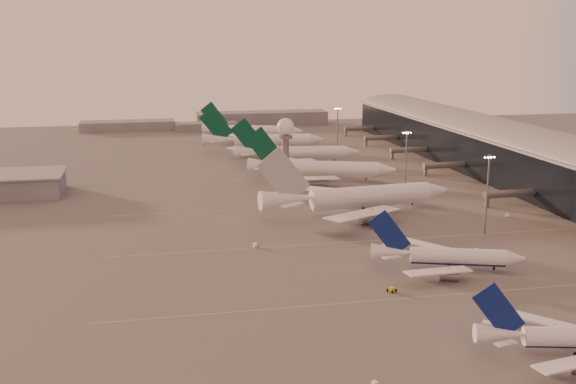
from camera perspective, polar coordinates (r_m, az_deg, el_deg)
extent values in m
plane|color=#5D5B5B|center=(149.36, 7.09, -10.67)|extent=(700.00, 700.00, 0.00)
cube|color=gold|center=(169.07, 15.78, -8.19)|extent=(180.00, 0.25, 0.02)
cube|color=gold|center=(207.72, 10.15, -3.90)|extent=(180.00, 0.25, 0.02)
cube|color=gold|center=(248.51, 6.36, -0.96)|extent=(180.00, 0.25, 0.02)
cube|color=gold|center=(295.28, 3.41, 1.34)|extent=(180.00, 0.25, 0.02)
cube|color=black|center=(288.46, 20.72, 2.05)|extent=(36.00, 360.00, 18.00)
cylinder|color=gray|center=(287.01, 20.86, 3.82)|extent=(10.08, 360.00, 10.08)
cube|color=gray|center=(286.98, 20.86, 3.86)|extent=(40.00, 362.00, 0.80)
cylinder|color=slate|center=(255.94, 18.52, -0.12)|extent=(22.00, 2.80, 2.80)
cube|color=slate|center=(251.65, 16.51, -0.73)|extent=(1.20, 1.20, 4.40)
cylinder|color=slate|center=(304.55, 13.32, 2.23)|extent=(22.00, 2.80, 2.80)
cube|color=slate|center=(300.96, 11.57, 1.75)|extent=(1.20, 1.20, 4.40)
cylinder|color=slate|center=(342.50, 10.40, 3.54)|extent=(22.00, 2.80, 2.80)
cube|color=slate|center=(339.31, 8.82, 3.12)|extent=(1.20, 1.20, 4.40)
cylinder|color=slate|center=(381.30, 8.07, 4.58)|extent=(22.00, 2.80, 2.80)
cube|color=slate|center=(378.43, 6.62, 4.21)|extent=(1.20, 1.20, 4.40)
cylinder|color=slate|center=(418.82, 6.24, 5.38)|extent=(22.00, 2.80, 2.80)
cube|color=slate|center=(416.22, 4.92, 5.05)|extent=(1.20, 1.20, 4.40)
cylinder|color=slate|center=(258.88, -0.21, 2.18)|extent=(2.60, 2.60, 22.00)
cylinder|color=slate|center=(256.96, -0.21, 4.70)|extent=(5.20, 5.20, 1.20)
sphere|color=white|center=(256.42, -0.21, 5.56)|extent=(6.40, 6.40, 6.40)
cylinder|color=slate|center=(255.97, -0.21, 6.38)|extent=(0.16, 0.16, 2.00)
cylinder|color=slate|center=(214.88, 16.50, -0.22)|extent=(0.56, 0.56, 25.00)
cube|color=slate|center=(212.56, 16.71, 2.93)|extent=(3.60, 0.25, 0.25)
sphere|color=#FFEABF|center=(211.93, 16.34, 2.82)|extent=(0.56, 0.56, 0.56)
sphere|color=#FFEABF|center=(212.39, 16.58, 2.82)|extent=(0.56, 0.56, 0.56)
sphere|color=#FFEABF|center=(212.86, 16.82, 2.83)|extent=(0.56, 0.56, 0.56)
sphere|color=#FFEABF|center=(213.34, 17.06, 2.83)|extent=(0.56, 0.56, 0.56)
cylinder|color=slate|center=(261.72, 9.94, 2.44)|extent=(0.56, 0.56, 25.00)
cube|color=slate|center=(259.82, 10.05, 5.04)|extent=(3.60, 0.25, 0.25)
sphere|color=#FFEABF|center=(259.33, 9.73, 4.95)|extent=(0.56, 0.56, 0.56)
sphere|color=#FFEABF|center=(259.69, 9.94, 4.95)|extent=(0.56, 0.56, 0.56)
sphere|color=#FFEABF|center=(260.06, 10.15, 4.95)|extent=(0.56, 0.56, 0.56)
sphere|color=#FFEABF|center=(260.43, 10.35, 4.96)|extent=(0.56, 0.56, 0.56)
cylinder|color=slate|center=(345.40, 4.20, 5.14)|extent=(0.56, 0.56, 25.00)
cube|color=slate|center=(343.96, 4.24, 7.12)|extent=(3.60, 0.25, 0.25)
sphere|color=#FFEABF|center=(343.60, 3.99, 7.05)|extent=(0.56, 0.56, 0.56)
sphere|color=#FFEABF|center=(343.86, 4.16, 7.05)|extent=(0.56, 0.56, 0.56)
sphere|color=#FFEABF|center=(344.13, 4.32, 7.06)|extent=(0.56, 0.56, 0.56)
sphere|color=#FFEABF|center=(344.41, 4.48, 7.06)|extent=(0.56, 0.56, 0.56)
cube|color=slate|center=(453.13, -13.41, 5.49)|extent=(60.00, 18.00, 6.00)
cube|color=slate|center=(468.64, -2.26, 6.26)|extent=(90.00, 20.00, 9.00)
cube|color=slate|center=(444.39, -6.96, 5.54)|extent=(40.00, 15.00, 5.00)
cone|color=white|center=(138.41, 17.44, -11.56)|extent=(10.05, 5.95, 3.82)
cube|color=white|center=(133.98, 22.88, -13.41)|extent=(16.65, 7.63, 1.20)
cube|color=white|center=(150.03, 20.38, -10.30)|extent=(14.61, 13.62, 1.20)
cylinder|color=gray|center=(149.66, 21.60, -11.19)|extent=(4.81, 3.45, 2.48)
cube|color=gray|center=(149.24, 21.64, -10.81)|extent=(0.35, 0.32, 1.53)
cube|color=navy|center=(136.43, 17.38, -9.76)|extent=(10.26, 2.84, 11.38)
cube|color=white|center=(134.59, 17.93, -12.28)|extent=(4.59, 2.51, 0.25)
cube|color=white|center=(142.20, 17.00, -10.81)|extent=(4.38, 4.03, 0.25)
cylinder|color=black|center=(145.81, 22.61, -12.00)|extent=(1.19, 0.75, 1.11)
cylinder|color=black|center=(142.08, 23.22, -12.74)|extent=(1.19, 0.75, 1.11)
cylinder|color=white|center=(181.55, 14.18, -5.47)|extent=(24.58, 11.62, 4.17)
cylinder|color=navy|center=(181.84, 14.17, -5.75)|extent=(23.75, 10.36, 3.00)
cone|color=white|center=(184.10, 18.72, -5.51)|extent=(5.81, 5.44, 4.17)
cone|color=white|center=(179.86, 8.67, -5.21)|extent=(11.06, 7.17, 4.17)
cube|color=white|center=(171.42, 12.59, -6.75)|extent=(18.16, 7.06, 1.31)
cylinder|color=gray|center=(174.67, 13.46, -7.09)|extent=(5.35, 4.06, 2.71)
cube|color=gray|center=(174.27, 13.48, -6.72)|extent=(0.40, 0.36, 1.67)
cube|color=white|center=(190.78, 11.99, -4.68)|extent=(15.23, 15.64, 1.31)
cylinder|color=gray|center=(189.38, 12.93, -5.46)|extent=(5.35, 4.06, 2.71)
cube|color=gray|center=(189.01, 12.95, -5.13)|extent=(0.40, 0.36, 1.67)
cube|color=navy|center=(178.31, 8.56, -3.63)|extent=(10.99, 3.94, 12.43)
cube|color=white|center=(175.33, 8.73, -5.66)|extent=(4.94, 2.40, 0.27)
cube|color=white|center=(184.34, 8.64, -4.72)|extent=(4.64, 4.58, 0.27)
cylinder|color=black|center=(183.94, 17.02, -6.34)|extent=(0.55, 0.55, 1.10)
cylinder|color=black|center=(184.45, 13.43, -6.05)|extent=(1.32, 0.90, 1.21)
cylinder|color=black|center=(179.92, 13.60, -6.55)|extent=(1.32, 0.90, 1.21)
cylinder|color=white|center=(235.06, 6.97, -0.62)|extent=(43.44, 10.95, 6.72)
cylinder|color=white|center=(235.42, 6.96, -0.98)|extent=(42.40, 8.99, 4.84)
cone|color=white|center=(246.48, 12.43, -0.19)|extent=(8.95, 7.51, 6.72)
cone|color=white|center=(224.35, -0.15, -0.96)|extent=(18.60, 8.47, 6.72)
cube|color=white|center=(215.39, 6.35, -2.19)|extent=(29.63, 23.06, 1.99)
cylinder|color=gray|center=(221.88, 7.13, -2.49)|extent=(8.71, 5.17, 4.37)
cube|color=gray|center=(221.48, 7.15, -2.10)|extent=(0.35, 0.30, 2.69)
cube|color=white|center=(247.53, 3.06, -0.12)|extent=(31.26, 18.32, 1.99)
cylinder|color=gray|center=(246.16, 4.53, -0.87)|extent=(8.71, 5.17, 4.37)
cube|color=gray|center=(245.79, 4.54, -0.52)|extent=(0.35, 0.30, 2.69)
cube|color=#A4A6AB|center=(222.31, -0.38, 1.01)|extent=(18.56, 2.23, 19.93)
cube|color=white|center=(216.51, 0.40, -1.44)|extent=(8.72, 7.03, 0.27)
cube|color=white|center=(231.95, -0.84, -0.45)|extent=(8.89, 5.81, 0.27)
cylinder|color=black|center=(243.05, 10.47, -1.29)|extent=(0.54, 0.54, 1.08)
cylinder|color=black|center=(236.79, 5.95, -1.51)|extent=(1.24, 0.66, 1.19)
cylinder|color=black|center=(232.57, 6.41, -1.79)|extent=(1.24, 0.66, 1.19)
cylinder|color=white|center=(283.44, 3.69, 1.75)|extent=(38.58, 17.52, 6.21)
cylinder|color=white|center=(283.72, 3.69, 1.47)|extent=(37.32, 15.63, 4.47)
cone|color=white|center=(283.49, 8.34, 1.64)|extent=(8.97, 8.16, 6.21)
cone|color=white|center=(285.65, -1.79, 2.01)|extent=(17.26, 10.78, 6.21)
cube|color=white|center=(268.38, 1.52, 0.89)|extent=(28.66, 11.45, 1.84)
cylinder|color=gray|center=(272.34, 2.57, 0.51)|extent=(8.32, 6.09, 4.04)
cube|color=gray|center=(272.02, 2.57, 0.81)|extent=(0.39, 0.35, 2.48)
cube|color=white|center=(300.02, 2.01, 2.18)|extent=(24.20, 24.48, 1.84)
cylinder|color=gray|center=(296.49, 2.86, 1.54)|extent=(8.32, 6.09, 4.04)
cube|color=gray|center=(296.20, 2.86, 1.82)|extent=(0.39, 0.35, 2.48)
cube|color=#073E2B|center=(284.44, -1.96, 3.48)|extent=(16.40, 5.50, 18.37)
cube|color=white|center=(278.42, -2.05, 1.75)|extent=(7.78, 3.86, 0.27)
cube|color=white|center=(292.91, -1.65, 2.32)|extent=(7.33, 7.16, 0.27)
cylinder|color=black|center=(284.04, 6.63, 0.91)|extent=(0.54, 0.54, 1.07)
cylinder|color=black|center=(286.65, 3.08, 1.11)|extent=(1.28, 0.87, 1.18)
cylinder|color=black|center=(282.05, 3.03, 0.91)|extent=(1.28, 0.87, 1.18)
cylinder|color=white|center=(323.42, 1.48, 3.16)|extent=(37.97, 10.48, 6.05)
cylinder|color=white|center=(323.66, 1.48, 2.92)|extent=(37.02, 8.71, 4.36)
cone|color=white|center=(326.55, 5.40, 3.20)|extent=(7.93, 6.87, 6.05)
cone|color=white|center=(321.56, -3.25, 3.22)|extent=(16.34, 7.88, 6.05)
cube|color=white|center=(307.29, 0.08, 2.44)|extent=(27.68, 15.71, 1.79)
cylinder|color=gray|center=(311.81, 0.86, 2.13)|extent=(7.68, 4.77, 3.93)
cube|color=gray|center=(311.54, 0.87, 2.38)|extent=(0.34, 0.30, 2.42)
cube|color=white|center=(338.26, -0.36, 3.42)|extent=(25.96, 20.74, 1.79)
cylinder|color=gray|center=(335.39, 0.47, 2.90)|extent=(7.68, 4.77, 3.93)
cube|color=gray|center=(335.14, 0.47, 3.14)|extent=(0.34, 0.30, 2.42)
cube|color=#073E2B|center=(320.39, -3.40, 4.49)|extent=(16.57, 2.35, 17.90)
cube|color=white|center=(314.38, -3.26, 3.02)|extent=(7.75, 4.95, 0.26)
cube|color=white|center=(328.69, -3.33, 3.46)|extent=(7.58, 6.23, 0.26)
cylinder|color=black|center=(325.90, 3.97, 2.54)|extent=(0.52, 0.52, 1.04)
cylinder|color=black|center=(326.02, 0.91, 2.58)|extent=(1.20, 0.65, 1.15)
cylinder|color=black|center=(321.53, 0.99, 2.43)|extent=(1.20, 0.65, 1.15)
cylinder|color=white|center=(359.62, -1.38, 4.21)|extent=(40.59, 10.56, 6.47)
cylinder|color=white|center=(359.85, -1.38, 3.98)|extent=(39.61, 8.68, 4.66)
cone|color=white|center=(362.16, 2.41, 4.27)|extent=(8.39, 7.24, 6.47)
cone|color=white|center=(358.55, -5.94, 4.25)|extent=(17.41, 8.17, 6.47)
cube|color=white|center=(342.57, -2.82, 3.56)|extent=(29.54, 17.22, 1.92)
cylinder|color=gray|center=(347.21, -2.04, 3.25)|extent=(8.16, 4.98, 4.21)
cube|color=gray|center=(346.95, -2.04, 3.50)|extent=(0.36, 0.31, 2.59)
cube|color=white|center=(375.88, -3.08, 4.41)|extent=(27.95, 21.86, 1.92)
cylinder|color=gray|center=(372.60, -2.29, 3.92)|extent=(8.16, 4.98, 4.21)
cube|color=gray|center=(372.36, -2.29, 4.16)|extent=(0.36, 0.31, 2.59)
cube|color=#073E2B|center=(357.46, -6.10, 5.47)|extent=(17.76, 2.22, 19.16)
cube|color=white|center=(350.85, -5.99, 4.08)|extent=(8.30, 5.41, 0.28)
cube|color=white|center=(366.21, -5.98, 4.46)|extent=(8.14, 6.58, 0.28)
cylinder|color=black|center=(361.69, 1.04, 3.62)|extent=(0.56, 0.56, 1.12)
cylinder|color=black|center=(362.45, -1.91, 3.64)|extent=(1.28, 0.68, 1.23)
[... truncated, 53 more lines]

